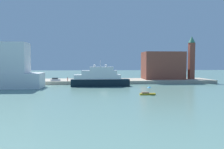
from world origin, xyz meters
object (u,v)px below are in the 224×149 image
Objects in this scene: large_yacht at (100,79)px; harbor_building at (163,65)px; small_motorboat at (147,92)px; bell_tower at (191,56)px; mooring_bollard at (101,80)px; person_figure at (68,79)px; parked_car at (55,80)px.

harbor_building is at bearing 30.17° from large_yacht.
harbor_building is (18.90, 45.32, 7.77)m from small_motorboat.
harbor_building is 0.92× the size of bell_tower.
large_yacht is 30.38× the size of mooring_bollard.
bell_tower is 12.34× the size of person_figure.
small_motorboat is (14.33, -26.00, -2.53)m from large_yacht.
small_motorboat is 45.93m from person_figure.
small_motorboat is 1.12× the size of parked_car.
parked_car is (-53.66, -8.22, -6.39)m from harbor_building.
small_motorboat is at bearing -46.87° from parked_car.
large_yacht is 38.80m from harbor_building.
person_figure is 2.22× the size of mooring_bollard.
large_yacht is at bearing -28.53° from parked_car.
small_motorboat is 37.96m from mooring_bollard.
small_motorboat is at bearing -127.48° from bell_tower.
bell_tower is (14.75, -1.43, 4.96)m from harbor_building.
harbor_building reaches higher than large_yacht.
small_motorboat is 50.85m from parked_car.
mooring_bollard is at bearing 85.63° from large_yacht.
harbor_building is 34.63m from mooring_bollard.
harbor_building is at bearing 174.48° from bell_tower.
bell_tower is 49.40m from mooring_bollard.
large_yacht reaches higher than person_figure.
large_yacht is 1.11× the size of bell_tower.
harbor_building is 11.32× the size of person_figure.
large_yacht is at bearing -94.37° from mooring_bollard.
large_yacht is at bearing 118.87° from small_motorboat.
large_yacht is 13.68× the size of person_figure.
mooring_bollard is (-32.52, -9.90, -6.61)m from harbor_building.
harbor_building is at bearing 16.94° from mooring_bollard.
large_yacht is at bearing -149.83° from harbor_building.
large_yacht reaches higher than mooring_bollard.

